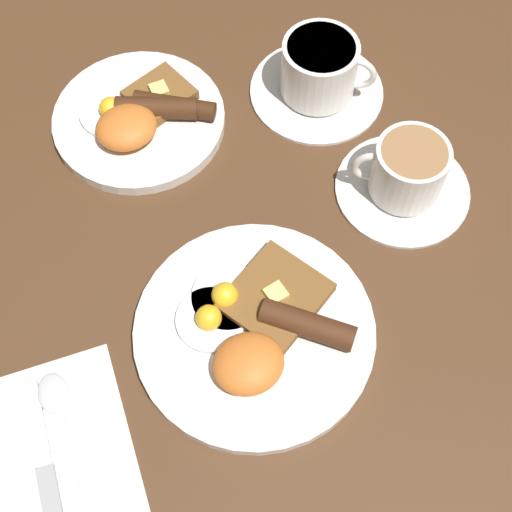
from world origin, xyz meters
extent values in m
plane|color=#4C301C|center=(0.00, 0.00, 0.00)|extent=(3.00, 3.00, 0.00)
cylinder|color=silver|center=(0.00, 0.00, 0.01)|extent=(0.25, 0.25, 0.01)
cylinder|color=white|center=(-0.04, 0.03, 0.02)|extent=(0.07, 0.07, 0.01)
sphere|color=yellow|center=(-0.04, 0.03, 0.03)|extent=(0.03, 0.03, 0.03)
cylinder|color=white|center=(-0.01, 0.04, 0.02)|extent=(0.08, 0.08, 0.01)
sphere|color=yellow|center=(-0.01, 0.04, 0.03)|extent=(0.03, 0.03, 0.03)
ellipsoid|color=orange|center=(-0.02, -0.04, 0.03)|extent=(0.07, 0.06, 0.03)
cylinder|color=#482614|center=(0.05, -0.02, 0.03)|extent=(0.09, 0.09, 0.03)
cube|color=brown|center=(0.03, 0.02, 0.02)|extent=(0.12, 0.12, 0.01)
cube|color=#F4E072|center=(0.03, 0.02, 0.03)|extent=(0.02, 0.02, 0.01)
cylinder|color=silver|center=(-0.01, 0.31, 0.01)|extent=(0.21, 0.21, 0.01)
cylinder|color=white|center=(-0.04, 0.32, 0.02)|extent=(0.08, 0.08, 0.01)
sphere|color=yellow|center=(-0.04, 0.32, 0.03)|extent=(0.03, 0.03, 0.03)
ellipsoid|color=orange|center=(-0.03, 0.28, 0.03)|extent=(0.07, 0.06, 0.03)
cylinder|color=#3F2210|center=(0.03, 0.29, 0.03)|extent=(0.09, 0.08, 0.02)
cylinder|color=#422312|center=(0.01, 0.30, 0.03)|extent=(0.10, 0.07, 0.03)
cube|color=brown|center=(0.02, 0.32, 0.02)|extent=(0.09, 0.08, 0.01)
cube|color=#F4E072|center=(0.02, 0.32, 0.03)|extent=(0.02, 0.02, 0.01)
cylinder|color=silver|center=(0.23, 0.09, 0.00)|extent=(0.15, 0.15, 0.01)
cylinder|color=silver|center=(0.23, 0.09, 0.04)|extent=(0.08, 0.08, 0.07)
cylinder|color=#9E7047|center=(0.23, 0.09, 0.07)|extent=(0.07, 0.07, 0.00)
torus|color=silver|center=(0.19, 0.11, 0.05)|extent=(0.04, 0.03, 0.05)
cylinder|color=silver|center=(0.20, 0.26, 0.00)|extent=(0.17, 0.17, 0.01)
cylinder|color=silver|center=(0.20, 0.26, 0.04)|extent=(0.09, 0.09, 0.07)
cylinder|color=#9E7047|center=(0.20, 0.26, 0.08)|extent=(0.08, 0.08, 0.00)
torus|color=silver|center=(0.24, 0.23, 0.05)|extent=(0.04, 0.04, 0.05)
cube|color=white|center=(-0.22, -0.03, 0.00)|extent=(0.16, 0.20, 0.01)
cube|color=silver|center=(-0.23, 0.00, 0.01)|extent=(0.03, 0.09, 0.00)
cube|color=#9E9EA3|center=(-0.24, -0.08, 0.01)|extent=(0.03, 0.07, 0.01)
ellipsoid|color=silver|center=(-0.21, 0.02, 0.01)|extent=(0.03, 0.05, 0.01)
cube|color=silver|center=(-0.21, -0.05, 0.01)|extent=(0.02, 0.11, 0.00)
camera|label=1|loc=(-0.11, -0.25, 0.69)|focal=50.00mm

